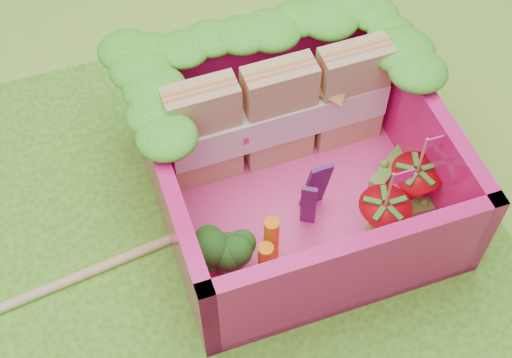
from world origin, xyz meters
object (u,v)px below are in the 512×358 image
(strawberry_left, at_px, (382,219))
(strawberry_right, at_px, (413,186))
(chopsticks, at_px, (16,302))
(bento_box, at_px, (297,164))
(sandwich_stack, at_px, (279,114))
(broccoli, at_px, (228,248))

(strawberry_left, bearing_deg, strawberry_right, 29.23)
(chopsticks, bearing_deg, bento_box, 5.47)
(strawberry_right, bearing_deg, sandwich_stack, 135.35)
(broccoli, distance_m, chopsticks, 0.98)
(sandwich_stack, bearing_deg, strawberry_right, -44.65)
(broccoli, bearing_deg, bento_box, 34.07)
(bento_box, bearing_deg, sandwich_stack, 88.76)
(sandwich_stack, distance_m, strawberry_right, 0.71)
(broccoli, xyz_separation_m, chopsticks, (-0.95, 0.16, -0.20))
(strawberry_right, distance_m, chopsticks, 1.89)
(bento_box, relative_size, strawberry_left, 2.72)
(bento_box, height_order, strawberry_right, bento_box)
(sandwich_stack, height_order, broccoli, sandwich_stack)
(strawberry_left, bearing_deg, sandwich_stack, 114.46)
(sandwich_stack, xyz_separation_m, strawberry_right, (0.49, -0.49, -0.17))
(sandwich_stack, height_order, strawberry_left, sandwich_stack)
(chopsticks, bearing_deg, strawberry_left, -7.45)
(bento_box, distance_m, sandwich_stack, 0.27)
(strawberry_right, bearing_deg, broccoli, -175.99)
(broccoli, relative_size, strawberry_right, 0.72)
(bento_box, bearing_deg, broccoli, -145.93)
(bento_box, xyz_separation_m, strawberry_right, (0.50, -0.23, -0.10))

